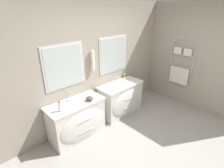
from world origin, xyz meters
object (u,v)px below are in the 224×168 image
(vanity_left, at_px, (77,120))
(toiletry_bottle, at_px, (60,107))
(flower_vase, at_px, (124,78))
(vanity_right, at_px, (121,99))
(amenity_bowl, at_px, (90,99))

(vanity_left, bearing_deg, toiletry_bottle, -171.72)
(vanity_left, relative_size, flower_vase, 5.60)
(vanity_right, height_order, amenity_bowl, amenity_bowl)
(flower_vase, bearing_deg, vanity_right, -153.51)
(amenity_bowl, bearing_deg, vanity_right, 5.56)
(amenity_bowl, bearing_deg, toiletry_bottle, 175.55)
(vanity_left, xyz_separation_m, toiletry_bottle, (-0.35, -0.05, 0.47))
(vanity_left, bearing_deg, vanity_right, 0.00)
(vanity_right, height_order, toiletry_bottle, toiletry_bottle)
(toiletry_bottle, xyz_separation_m, flower_vase, (1.83, 0.15, -0.01))
(toiletry_bottle, distance_m, amenity_bowl, 0.61)
(toiletry_bottle, relative_size, amenity_bowl, 1.32)
(vanity_right, xyz_separation_m, flower_vase, (0.21, 0.10, 0.46))
(vanity_left, relative_size, vanity_right, 1.00)
(vanity_right, xyz_separation_m, amenity_bowl, (-1.01, -0.10, 0.42))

